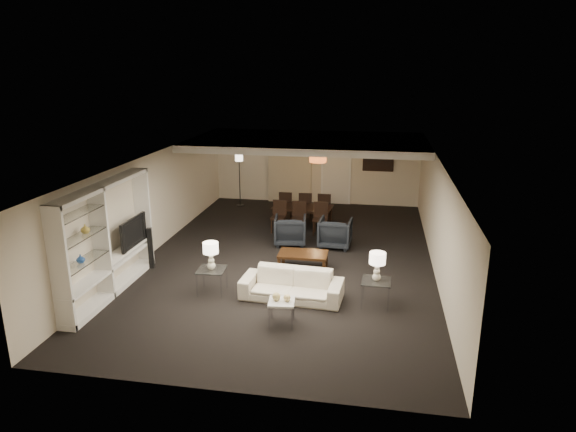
% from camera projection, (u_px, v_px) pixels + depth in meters
% --- Properties ---
extents(floor, '(11.00, 11.00, 0.00)m').
position_uv_depth(floor, '(288.00, 258.00, 12.77)').
color(floor, black).
rests_on(floor, ground).
extents(ceiling, '(7.00, 11.00, 0.02)m').
position_uv_depth(ceiling, '(288.00, 159.00, 12.06)').
color(ceiling, silver).
rests_on(ceiling, ground).
extents(wall_back, '(7.00, 0.02, 2.50)m').
position_uv_depth(wall_back, '(316.00, 167.00, 17.61)').
color(wall_back, beige).
rests_on(wall_back, ground).
extents(wall_front, '(7.00, 0.02, 2.50)m').
position_uv_depth(wall_front, '(220.00, 315.00, 7.22)').
color(wall_front, beige).
rests_on(wall_front, ground).
extents(wall_left, '(0.02, 11.00, 2.50)m').
position_uv_depth(wall_left, '(152.00, 204.00, 13.00)').
color(wall_left, beige).
rests_on(wall_left, ground).
extents(wall_right, '(0.02, 11.00, 2.50)m').
position_uv_depth(wall_right, '(437.00, 217.00, 11.83)').
color(wall_right, beige).
rests_on(wall_right, ground).
extents(ceiling_soffit, '(7.00, 4.00, 0.20)m').
position_uv_depth(ceiling_soffit, '(308.00, 142.00, 15.39)').
color(ceiling_soffit, silver).
rests_on(ceiling_soffit, ceiling).
extents(curtains, '(1.50, 0.12, 2.40)m').
position_uv_depth(curtains, '(290.00, 168.00, 17.69)').
color(curtains, beige).
rests_on(curtains, wall_back).
extents(door, '(0.90, 0.05, 2.10)m').
position_uv_depth(door, '(336.00, 174.00, 17.52)').
color(door, silver).
rests_on(door, wall_back).
extents(painting, '(0.95, 0.04, 0.65)m').
position_uv_depth(painting, '(378.00, 161.00, 17.13)').
color(painting, '#142D38').
rests_on(painting, wall_back).
extents(media_unit, '(0.38, 3.40, 2.35)m').
position_uv_depth(media_unit, '(108.00, 240.00, 10.53)').
color(media_unit, white).
rests_on(media_unit, wall_left).
extents(pendant_light, '(0.52, 0.52, 0.24)m').
position_uv_depth(pendant_light, '(318.00, 158.00, 15.48)').
color(pendant_light, '#D8591E').
rests_on(pendant_light, ceiling_soffit).
extents(sofa, '(2.12, 0.95, 0.60)m').
position_uv_depth(sofa, '(292.00, 285.00, 10.49)').
color(sofa, beige).
rests_on(sofa, floor).
extents(coffee_table, '(1.14, 0.67, 0.41)m').
position_uv_depth(coffee_table, '(303.00, 261.00, 12.03)').
color(coffee_table, black).
rests_on(coffee_table, floor).
extents(armchair_left, '(0.93, 0.95, 0.77)m').
position_uv_depth(armchair_left, '(290.00, 230.00, 13.68)').
color(armchair_left, black).
rests_on(armchair_left, floor).
extents(armchair_right, '(0.87, 0.89, 0.77)m').
position_uv_depth(armchair_right, '(335.00, 233.00, 13.48)').
color(armchair_right, black).
rests_on(armchair_right, floor).
extents(side_table_left, '(0.60, 0.60, 0.53)m').
position_uv_depth(side_table_left, '(212.00, 281.00, 10.78)').
color(side_table_left, white).
rests_on(side_table_left, floor).
extents(side_table_right, '(0.59, 0.59, 0.53)m').
position_uv_depth(side_table_right, '(376.00, 293.00, 10.22)').
color(side_table_right, white).
rests_on(side_table_right, floor).
extents(table_lamp_left, '(0.34, 0.34, 0.59)m').
position_uv_depth(table_lamp_left, '(211.00, 256.00, 10.63)').
color(table_lamp_left, beige).
rests_on(table_lamp_left, side_table_left).
extents(table_lamp_right, '(0.35, 0.35, 0.59)m').
position_uv_depth(table_lamp_right, '(377.00, 267.00, 10.06)').
color(table_lamp_right, beige).
rests_on(table_lamp_right, side_table_right).
extents(marble_table, '(0.52, 0.52, 0.47)m').
position_uv_depth(marble_table, '(282.00, 312.00, 9.47)').
color(marble_table, white).
rests_on(marble_table, floor).
extents(gold_gourd_a, '(0.15, 0.15, 0.15)m').
position_uv_depth(gold_gourd_a, '(276.00, 297.00, 9.40)').
color(gold_gourd_a, tan).
rests_on(gold_gourd_a, marble_table).
extents(gold_gourd_b, '(0.13, 0.13, 0.13)m').
position_uv_depth(gold_gourd_b, '(287.00, 298.00, 9.37)').
color(gold_gourd_b, '#E5C779').
rests_on(gold_gourd_b, marble_table).
extents(television, '(1.12, 0.15, 0.65)m').
position_uv_depth(television, '(129.00, 232.00, 11.37)').
color(television, black).
rests_on(television, media_unit).
extents(vase_blue, '(0.16, 0.16, 0.17)m').
position_uv_depth(vase_blue, '(81.00, 259.00, 9.59)').
color(vase_blue, '#224B96').
rests_on(vase_blue, media_unit).
extents(vase_amber, '(0.17, 0.17, 0.18)m').
position_uv_depth(vase_amber, '(85.00, 229.00, 9.70)').
color(vase_amber, gold).
rests_on(vase_amber, media_unit).
extents(floor_speaker, '(0.13, 0.13, 0.99)m').
position_uv_depth(floor_speaker, '(151.00, 248.00, 12.04)').
color(floor_speaker, black).
rests_on(floor_speaker, floor).
extents(dining_table, '(1.79, 1.08, 0.61)m').
position_uv_depth(dining_table, '(302.00, 216.00, 15.21)').
color(dining_table, black).
rests_on(dining_table, floor).
extents(chair_nl, '(0.44, 0.44, 0.90)m').
position_uv_depth(chair_nl, '(278.00, 217.00, 14.66)').
color(chair_nl, black).
rests_on(chair_nl, floor).
extents(chair_nm, '(0.47, 0.47, 0.90)m').
position_uv_depth(chair_nm, '(299.00, 218.00, 14.56)').
color(chair_nm, black).
rests_on(chair_nm, floor).
extents(chair_nr, '(0.42, 0.42, 0.90)m').
position_uv_depth(chair_nr, '(320.00, 219.00, 14.46)').
color(chair_nr, black).
rests_on(chair_nr, floor).
extents(chair_fl, '(0.42, 0.42, 0.90)m').
position_uv_depth(chair_fl, '(286.00, 205.00, 15.89)').
color(chair_fl, black).
rests_on(chair_fl, floor).
extents(chair_fm, '(0.45, 0.45, 0.90)m').
position_uv_depth(chair_fm, '(306.00, 206.00, 15.79)').
color(chair_fm, black).
rests_on(chair_fm, floor).
extents(chair_fr, '(0.44, 0.44, 0.90)m').
position_uv_depth(chair_fr, '(325.00, 207.00, 15.69)').
color(chair_fr, black).
rests_on(chair_fr, floor).
extents(floor_lamp, '(0.33, 0.33, 1.78)m').
position_uv_depth(floor_lamp, '(240.00, 180.00, 17.30)').
color(floor_lamp, black).
rests_on(floor_lamp, floor).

